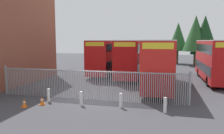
{
  "coord_description": "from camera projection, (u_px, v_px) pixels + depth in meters",
  "views": [
    {
      "loc": [
        4.7,
        -15.26,
        4.32
      ],
      "look_at": [
        0.0,
        4.0,
        2.0
      ],
      "focal_mm": 35.54,
      "sensor_mm": 36.0,
      "label": 1
    }
  ],
  "objects": [
    {
      "name": "double_decker_bus_behind_fence_right",
      "position": [
        107.0,
        55.0,
        29.39
      ],
      "size": [
        2.54,
        10.81,
        4.42
      ],
      "color": "red",
      "rests_on": "ground"
    },
    {
      "name": "traffic_cone_by_gate",
      "position": [
        42.0,
        101.0,
        15.1
      ],
      "size": [
        0.34,
        0.34,
        0.59
      ],
      "color": "orange",
      "rests_on": "ground"
    },
    {
      "name": "bollard_far_right",
      "position": [
        165.0,
        105.0,
        13.4
      ],
      "size": [
        0.2,
        0.2,
        0.95
      ],
      "primitive_type": "cylinder",
      "color": "silver",
      "rests_on": "ground"
    },
    {
      "name": "bollard_center_front",
      "position": [
        81.0,
        99.0,
        14.91
      ],
      "size": [
        0.2,
        0.2,
        0.95
      ],
      "primitive_type": "cylinder",
      "color": "silver",
      "rests_on": "ground"
    },
    {
      "name": "tree_tall_back",
      "position": [
        196.0,
        33.0,
        38.18
      ],
      "size": [
        4.3,
        4.3,
        8.71
      ],
      "color": "#4C3823",
      "rests_on": "ground"
    },
    {
      "name": "tree_short_side",
      "position": [
        205.0,
        35.0,
        37.82
      ],
      "size": [
        4.62,
        4.62,
        8.66
      ],
      "color": "#4C3823",
      "rests_on": "ground"
    },
    {
      "name": "ground_plane",
      "position": [
        121.0,
        81.0,
        24.05
      ],
      "size": [
        100.0,
        100.0,
        0.0
      ],
      "primitive_type": "plane",
      "color": "#3D3D42"
    },
    {
      "name": "tree_mid_row",
      "position": [
        178.0,
        37.0,
        42.22
      ],
      "size": [
        3.73,
        3.73,
        7.83
      ],
      "color": "#4C3823",
      "rests_on": "ground"
    },
    {
      "name": "traffic_cone_mid_forecourt",
      "position": [
        24.0,
        103.0,
        14.55
      ],
      "size": [
        0.34,
        0.34,
        0.59
      ],
      "color": "orange",
      "rests_on": "ground"
    },
    {
      "name": "double_decker_bus_far_back",
      "position": [
        214.0,
        59.0,
        23.92
      ],
      "size": [
        2.54,
        10.81,
        4.42
      ],
      "color": "red",
      "rests_on": "ground"
    },
    {
      "name": "double_decker_bus_behind_fence_left",
      "position": [
        133.0,
        57.0,
        26.93
      ],
      "size": [
        2.54,
        10.81,
        4.42
      ],
      "color": "#B70C0C",
      "rests_on": "ground"
    },
    {
      "name": "double_decker_bus_near_gate",
      "position": [
        160.0,
        62.0,
        20.57
      ],
      "size": [
        2.54,
        10.81,
        4.42
      ],
      "color": "red",
      "rests_on": "ground"
    },
    {
      "name": "palisade_fence",
      "position": [
        89.0,
        84.0,
        16.39
      ],
      "size": [
        14.38,
        0.14,
        2.35
      ],
      "color": "gray",
      "rests_on": "ground"
    },
    {
      "name": "bollard_near_right",
      "position": [
        121.0,
        100.0,
        14.44
      ],
      "size": [
        0.2,
        0.2,
        0.95
      ],
      "primitive_type": "cylinder",
      "color": "silver",
      "rests_on": "ground"
    },
    {
      "name": "bollard_near_left",
      "position": [
        49.0,
        95.0,
        15.83
      ],
      "size": [
        0.2,
        0.2,
        0.95
      ],
      "primitive_type": "cylinder",
      "color": "silver",
      "rests_on": "ground"
    }
  ]
}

